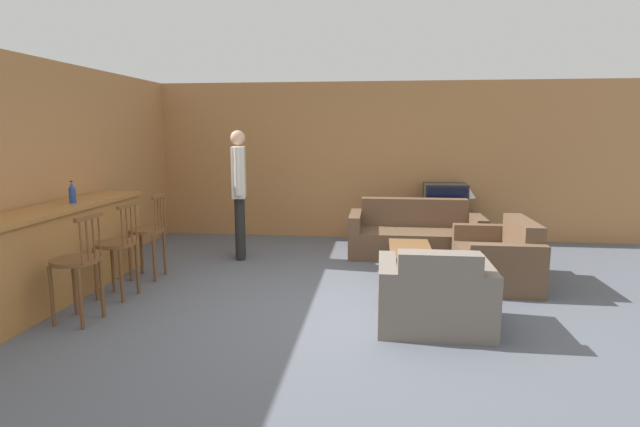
# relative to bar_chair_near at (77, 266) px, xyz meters

# --- Properties ---
(ground_plane) EXTENTS (24.00, 24.00, 0.00)m
(ground_plane) POSITION_rel_bar_chair_near_xyz_m (2.32, 0.59, -0.55)
(ground_plane) COLOR #565B66
(wall_back) EXTENTS (9.40, 0.08, 2.60)m
(wall_back) POSITION_rel_bar_chair_near_xyz_m (2.32, 4.18, 0.75)
(wall_back) COLOR #B27A47
(wall_back) RESTS_ON ground_plane
(wall_left) EXTENTS (0.08, 8.58, 2.60)m
(wall_left) POSITION_rel_bar_chair_near_xyz_m (-0.95, 1.88, 0.75)
(wall_left) COLOR #B27A47
(wall_left) RESTS_ON ground_plane
(bar_counter) EXTENTS (0.55, 2.67, 1.01)m
(bar_counter) POSITION_rel_bar_chair_near_xyz_m (-0.62, 0.73, -0.04)
(bar_counter) COLOR #A87038
(bar_counter) RESTS_ON ground_plane
(bar_chair_near) EXTENTS (0.48, 0.48, 1.04)m
(bar_chair_near) POSITION_rel_bar_chair_near_xyz_m (0.00, 0.00, 0.00)
(bar_chair_near) COLOR brown
(bar_chair_near) RESTS_ON ground_plane
(bar_chair_mid) EXTENTS (0.47, 0.47, 1.04)m
(bar_chair_mid) POSITION_rel_bar_chair_near_xyz_m (0.00, 0.73, 0.00)
(bar_chair_mid) COLOR brown
(bar_chair_mid) RESTS_ON ground_plane
(bar_chair_far) EXTENTS (0.44, 0.44, 1.04)m
(bar_chair_far) POSITION_rel_bar_chair_near_xyz_m (0.00, 1.46, 0.00)
(bar_chair_far) COLOR brown
(bar_chair_far) RESTS_ON ground_plane
(couch_far) EXTENTS (1.90, 0.90, 0.80)m
(couch_far) POSITION_rel_bar_chair_near_xyz_m (3.34, 3.03, -0.27)
(couch_far) COLOR brown
(couch_far) RESTS_ON ground_plane
(armchair_near) EXTENTS (1.03, 0.85, 0.78)m
(armchair_near) POSITION_rel_bar_chair_near_xyz_m (3.33, 0.27, -0.27)
(armchair_near) COLOR #70665B
(armchair_near) RESTS_ON ground_plane
(loveseat_right) EXTENTS (0.83, 1.33, 0.76)m
(loveseat_right) POSITION_rel_bar_chair_near_xyz_m (4.25, 1.78, -0.27)
(loveseat_right) COLOR brown
(loveseat_right) RESTS_ON ground_plane
(coffee_table) EXTENTS (0.51, 1.05, 0.38)m
(coffee_table) POSITION_rel_bar_chair_near_xyz_m (3.21, 1.82, -0.22)
(coffee_table) COLOR brown
(coffee_table) RESTS_ON ground_plane
(tv_unit) EXTENTS (0.99, 0.51, 0.52)m
(tv_unit) POSITION_rel_bar_chair_near_xyz_m (3.87, 3.84, -0.29)
(tv_unit) COLOR black
(tv_unit) RESTS_ON ground_plane
(tv) EXTENTS (0.66, 0.48, 0.45)m
(tv) POSITION_rel_bar_chair_near_xyz_m (3.87, 3.84, 0.20)
(tv) COLOR black
(tv) RESTS_ON tv_unit
(bottle) EXTENTS (0.07, 0.07, 0.25)m
(bottle) POSITION_rel_bar_chair_near_xyz_m (-0.57, 0.89, 0.57)
(bottle) COLOR #234293
(bottle) RESTS_ON bar_counter
(table_lamp) EXTENTS (0.25, 0.25, 0.42)m
(table_lamp) POSITION_rel_bar_chair_near_xyz_m (4.22, 3.84, 0.28)
(table_lamp) COLOR brown
(table_lamp) RESTS_ON tv_unit
(person_by_window) EXTENTS (0.27, 0.56, 1.81)m
(person_by_window) POSITION_rel_bar_chair_near_xyz_m (0.87, 2.51, 0.48)
(person_by_window) COLOR black
(person_by_window) RESTS_ON ground_plane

